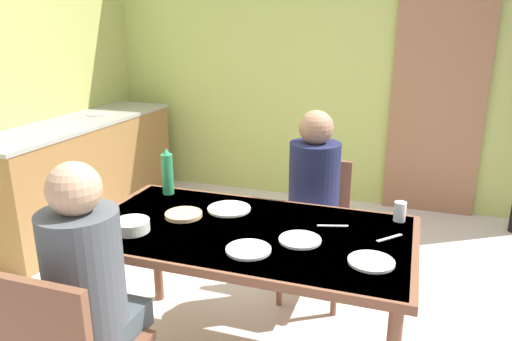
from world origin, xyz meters
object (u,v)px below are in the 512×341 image
at_px(kitchen_counter, 82,171).
at_px(dining_table, 246,242).
at_px(water_bottle_green_near, 167,173).
at_px(chair_far_diner, 316,220).
at_px(serving_bowl_center, 132,226).
at_px(person_near_diner, 86,271).
at_px(person_far_diner, 314,184).

distance_m(kitchen_counter, dining_table, 2.40).
relative_size(kitchen_counter, water_bottle_green_near, 7.74).
distance_m(chair_far_diner, serving_bowl_center, 1.23).
height_order(person_near_diner, serving_bowl_center, person_near_diner).
height_order(dining_table, serving_bowl_center, serving_bowl_center).
bearing_deg(dining_table, water_bottle_green_near, 151.52).
bearing_deg(person_near_diner, chair_far_diner, 66.99).
bearing_deg(water_bottle_green_near, serving_bowl_center, -80.17).
bearing_deg(person_far_diner, kitchen_counter, -16.55).
relative_size(chair_far_diner, water_bottle_green_near, 3.21).
relative_size(dining_table, person_far_diner, 2.06).
bearing_deg(water_bottle_green_near, person_far_diner, 22.37).
bearing_deg(chair_far_diner, water_bottle_green_near, 30.33).
distance_m(person_near_diner, serving_bowl_center, 0.46).
xyz_separation_m(dining_table, serving_bowl_center, (-0.50, -0.20, 0.10)).
relative_size(chair_far_diner, serving_bowl_center, 5.12).
xyz_separation_m(person_near_diner, serving_bowl_center, (-0.09, 0.45, -0.01)).
bearing_deg(water_bottle_green_near, dining_table, -28.48).
height_order(dining_table, person_far_diner, person_far_diner).
distance_m(person_far_diner, serving_bowl_center, 1.09).
relative_size(kitchen_counter, chair_far_diner, 2.41).
height_order(kitchen_counter, person_far_diner, person_far_diner).
bearing_deg(dining_table, person_near_diner, -122.78).
distance_m(chair_far_diner, person_near_diner, 1.58).
xyz_separation_m(dining_table, chair_far_diner, (0.19, 0.78, -0.18)).
bearing_deg(serving_bowl_center, kitchen_counter, 135.04).
xyz_separation_m(water_bottle_green_near, serving_bowl_center, (0.09, -0.52, -0.10)).
bearing_deg(dining_table, chair_far_diner, 76.31).
relative_size(person_near_diner, serving_bowl_center, 4.53).
distance_m(chair_far_diner, water_bottle_green_near, 0.98).
bearing_deg(kitchen_counter, serving_bowl_center, -44.96).
distance_m(dining_table, serving_bowl_center, 0.55).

